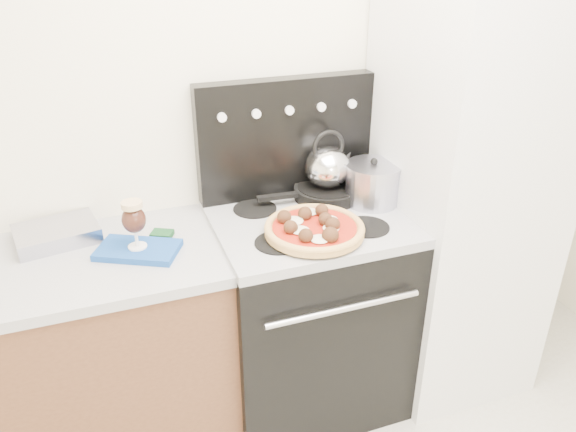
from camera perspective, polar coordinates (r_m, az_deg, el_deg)
name	(u,v)px	position (r m, az deg, el deg)	size (l,w,h in m)	color
room_shell	(418,259)	(1.37, 13.04, -4.31)	(3.52, 3.01, 2.52)	beige
base_cabinet	(38,373)	(2.44, -24.09, -14.40)	(1.45, 0.60, 0.86)	brown
countertop	(11,275)	(2.18, -26.30, -5.38)	(1.48, 0.63, 0.04)	#B0B0B4
stove_body	(307,315)	(2.50, 1.95, -10.03)	(0.76, 0.65, 0.88)	black
cooktop	(309,223)	(2.26, 2.13, -0.67)	(0.76, 0.65, 0.04)	#ADADB2
backguard	(286,137)	(2.39, -0.24, 7.99)	(0.76, 0.08, 0.50)	black
fridge	(461,189)	(2.54, 17.19, 2.62)	(0.64, 0.68, 1.90)	silver
foil_sheet	(57,234)	(2.29, -22.44, -1.66)	(0.29, 0.22, 0.06)	silver
oven_mitt	(138,250)	(2.11, -14.98, -3.36)	(0.29, 0.17, 0.02)	#18489E
beer_glass	(135,224)	(2.06, -15.33, -0.83)	(0.09, 0.09, 0.19)	#341912
pizza_pan	(314,234)	(2.12, 2.69, -1.85)	(0.34, 0.34, 0.01)	black
pizza	(314,227)	(2.10, 2.70, -1.08)	(0.38, 0.38, 0.05)	#E1A657
skillet	(327,192)	(2.42, 3.96, 2.42)	(0.28, 0.28, 0.05)	black
tea_kettle	(328,164)	(2.36, 4.06, 5.31)	(0.19, 0.19, 0.21)	silver
stock_pot	(372,185)	(2.37, 8.56, 3.16)	(0.22, 0.22, 0.16)	#B2B1C4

